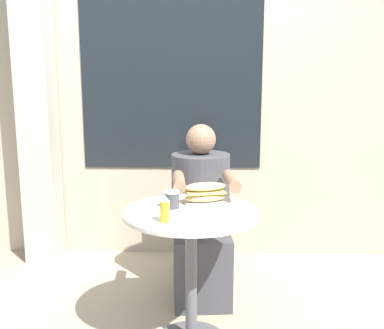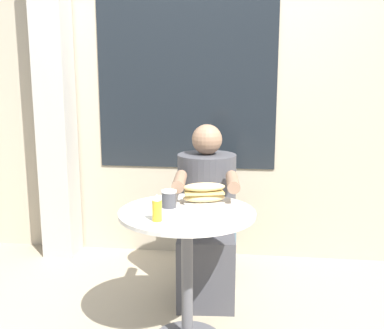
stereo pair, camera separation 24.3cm
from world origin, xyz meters
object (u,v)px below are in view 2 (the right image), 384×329
Objects in this scene: cafe_table at (187,248)px; seated_diner at (206,226)px; drink_cup at (169,199)px; condiment_bottle at (157,208)px; diner_chair at (209,204)px; sandwich_on_plate at (204,194)px.

cafe_table is 0.66× the size of seated_diner.
seated_diner is 0.60m from drink_cup.
drink_cup is (-0.10, 0.05, 0.24)m from cafe_table.
seated_diner is 0.81m from condiment_bottle.
cafe_table is 0.89m from diner_chair.
drink_cup is at bearing -151.32° from sandwich_on_plate.
cafe_table is 0.34m from condiment_bottle.
cafe_table is 5.69× the size of condiment_bottle.
cafe_table is at bearing 82.94° from diner_chair.
seated_diner is 0.50m from sandwich_on_plate.
cafe_table is 0.27m from drink_cup.
cafe_table is 3.06× the size of sandwich_on_plate.
drink_cup is at bearing 68.34° from seated_diner.
cafe_table is at bearing 80.22° from seated_diner.
condiment_bottle is (-0.12, -0.18, 0.26)m from cafe_table.
sandwich_on_plate is 0.38m from condiment_bottle.
seated_diner is at bearing 93.33° from sandwich_on_plate.
condiment_bottle is at bearing 77.13° from diner_chair.
sandwich_on_plate is at bearing 28.68° from drink_cup.
condiment_bottle reaches higher than sandwich_on_plate.
condiment_bottle is (-0.19, -0.33, 0.01)m from sandwich_on_plate.
drink_cup is (-0.14, -0.84, 0.26)m from diner_chair.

